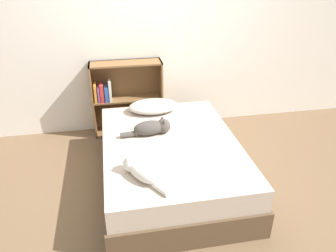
# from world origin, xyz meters

# --- Properties ---
(ground_plane) EXTENTS (8.00, 8.00, 0.00)m
(ground_plane) POSITION_xyz_m (0.00, 0.00, 0.00)
(ground_plane) COLOR brown
(wall_back) EXTENTS (8.00, 0.06, 2.50)m
(wall_back) POSITION_xyz_m (0.00, 1.32, 1.25)
(wall_back) COLOR white
(wall_back) RESTS_ON ground_plane
(bed) EXTENTS (1.33, 1.81, 0.47)m
(bed) POSITION_xyz_m (0.00, 0.00, 0.23)
(bed) COLOR brown
(bed) RESTS_ON ground_plane
(pillow) EXTENTS (0.56, 0.35, 0.13)m
(pillow) POSITION_xyz_m (-0.06, 0.70, 0.54)
(pillow) COLOR beige
(pillow) RESTS_ON bed
(cat_light) EXTENTS (0.33, 0.47, 0.16)m
(cat_light) POSITION_xyz_m (-0.35, -0.50, 0.54)
(cat_light) COLOR white
(cat_light) RESTS_ON bed
(cat_dark) EXTENTS (0.51, 0.19, 0.17)m
(cat_dark) POSITION_xyz_m (-0.15, 0.18, 0.54)
(cat_dark) COLOR #47423D
(cat_dark) RESTS_ON bed
(bookshelf) EXTENTS (0.87, 0.26, 0.93)m
(bookshelf) POSITION_xyz_m (-0.37, 1.19, 0.48)
(bookshelf) COLOR brown
(bookshelf) RESTS_ON ground_plane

